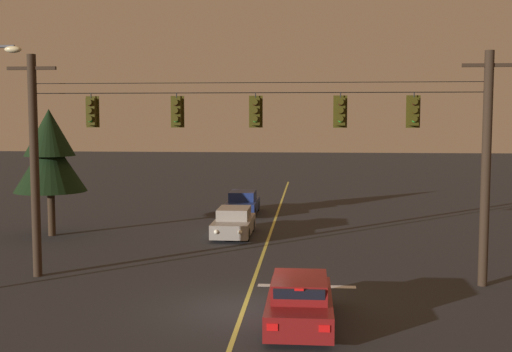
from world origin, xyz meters
The scene contains 13 objects.
ground_plane centered at (0.00, 0.00, 0.00)m, with size 180.00×180.00×0.00m, color #28282B.
lane_centre_stripe centered at (0.00, 9.58, 0.00)m, with size 0.14×60.00×0.01m, color #D1C64C.
stop_bar_paint centered at (1.90, 2.98, 0.00)m, with size 3.40×0.36×0.01m, color silver.
signal_span_assembly centered at (0.00, 3.58, 4.20)m, with size 17.81×0.32×8.10m.
traffic_light_leftmost centered at (-5.84, 3.56, 6.05)m, with size 0.48×0.41×1.22m.
traffic_light_left_inner centered at (-2.74, 3.56, 6.05)m, with size 0.48×0.41×1.22m.
traffic_light_centre centered at (0.07, 3.56, 6.05)m, with size 0.48×0.41×1.22m.
traffic_light_right_inner centered at (3.02, 3.56, 6.05)m, with size 0.48×0.41×1.22m.
traffic_light_rightmost centered at (5.53, 3.56, 6.05)m, with size 0.48×0.41×1.22m.
car_waiting_near_lane centered at (1.73, -1.23, 0.65)m, with size 1.80×4.33×1.39m.
car_oncoming_lead centered at (-1.76, 12.35, 0.65)m, with size 1.80×4.42×1.39m.
car_oncoming_trailing centered at (-2.09, 19.65, 0.65)m, with size 1.80×4.42×1.39m.
tree_verge_near centered at (-10.76, 11.64, 4.02)m, with size 3.53×3.53×6.26m.
Camera 1 is at (2.00, -19.12, 5.83)m, focal length 45.44 mm.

